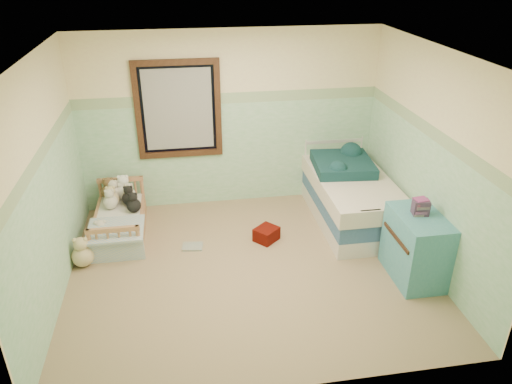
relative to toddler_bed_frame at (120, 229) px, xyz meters
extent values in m
cube|color=#76664B|center=(1.58, -1.05, -0.09)|extent=(4.20, 3.60, 0.02)
cube|color=silver|center=(1.58, -1.05, 2.43)|extent=(4.20, 3.60, 0.02)
cube|color=beige|center=(1.58, 0.75, 1.17)|extent=(4.20, 0.04, 2.50)
cube|color=beige|center=(1.58, -2.85, 1.17)|extent=(4.20, 0.04, 2.50)
cube|color=beige|center=(-0.52, -1.05, 1.17)|extent=(0.04, 3.60, 2.50)
cube|color=beige|center=(3.68, -1.05, 1.17)|extent=(0.04, 3.60, 2.50)
cube|color=#7EBD88|center=(1.58, 0.74, 0.67)|extent=(4.20, 0.01, 1.50)
cube|color=#45824D|center=(1.58, 0.74, 1.49)|extent=(4.20, 0.01, 0.15)
cube|color=black|center=(0.88, 0.71, 1.37)|extent=(1.16, 0.06, 1.36)
cube|color=#AEAEAB|center=(0.88, 0.72, 1.37)|extent=(0.92, 0.01, 1.12)
cube|color=#9E6540|center=(0.00, 0.00, 0.00)|extent=(0.63, 1.26, 0.16)
cube|color=white|center=(0.00, 0.00, 0.14)|extent=(0.58, 1.21, 0.12)
cube|color=#75A2D6|center=(0.00, -0.39, 0.22)|extent=(0.69, 0.63, 0.03)
sphere|color=brown|center=(-0.15, 0.50, 0.31)|extent=(0.22, 0.22, 0.22)
sphere|color=white|center=(0.05, 0.50, 0.32)|extent=(0.23, 0.23, 0.23)
sphere|color=#D4BF88|center=(-0.10, 0.28, 0.30)|extent=(0.20, 0.20, 0.20)
sphere|color=black|center=(0.13, 0.28, 0.30)|extent=(0.19, 0.19, 0.19)
sphere|color=beige|center=(-0.20, -0.23, 0.04)|extent=(0.24, 0.24, 0.24)
sphere|color=#D4BF88|center=(-0.37, -0.67, 0.05)|extent=(0.26, 0.26, 0.26)
cube|color=silver|center=(3.13, -0.14, 0.03)|extent=(0.92, 1.84, 0.22)
cube|color=navy|center=(3.13, -0.14, 0.25)|extent=(0.92, 1.84, 0.22)
cube|color=beige|center=(3.13, -0.14, 0.47)|extent=(0.96, 1.88, 0.22)
cube|color=black|center=(3.08, 0.16, 0.65)|extent=(0.86, 0.90, 0.14)
cube|color=teal|center=(3.42, -1.50, 0.32)|extent=(0.50, 0.80, 0.80)
cube|color=#532731|center=(3.42, -1.45, 0.80)|extent=(0.19, 0.16, 0.17)
cube|color=#8A1004|center=(1.89, -0.46, 0.01)|extent=(0.38, 0.37, 0.18)
cube|color=orange|center=(0.93, -0.48, -0.07)|extent=(0.28, 0.23, 0.02)
sphere|color=white|center=(0.03, 0.48, 0.30)|extent=(0.19, 0.19, 0.19)
sphere|color=beige|center=(-0.09, 0.46, 0.30)|extent=(0.20, 0.20, 0.20)
sphere|color=beige|center=(0.13, 0.39, 0.29)|extent=(0.18, 0.18, 0.18)
sphere|color=black|center=(0.20, 0.07, 0.30)|extent=(0.19, 0.19, 0.19)
sphere|color=beige|center=(-0.11, 0.21, 0.30)|extent=(0.19, 0.19, 0.19)
camera|label=1|loc=(0.89, -5.78, 3.34)|focal=34.18mm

